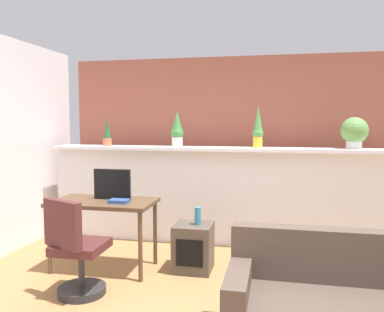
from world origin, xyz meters
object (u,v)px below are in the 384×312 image
potted_plant_2 (258,128)px  office_chair (76,255)px  book_on_desk (119,201)px  tv_monitor (112,184)px  desk (103,208)px  side_cube_shelf (193,247)px  vase_on_shelf (198,216)px  potted_plant_1 (177,130)px  potted_plant_0 (107,133)px  potted_plant_3 (354,132)px

potted_plant_2 → office_chair: size_ratio=0.58×
potted_plant_2 → book_on_desk: size_ratio=2.66×
potted_plant_2 → tv_monitor: (-1.51, -1.04, -0.60)m
desk → book_on_desk: (0.21, -0.08, 0.10)m
side_cube_shelf → desk: bearing=-170.8°
vase_on_shelf → office_chair: bearing=-138.9°
potted_plant_1 → vase_on_shelf: 1.38m
potted_plant_1 → book_on_desk: (-0.33, -1.19, -0.72)m
potted_plant_0 → potted_plant_1: potted_plant_1 is taller
office_chair → potted_plant_0: bearing=104.5°
potted_plant_1 → vase_on_shelf: (0.46, -0.95, -0.89)m
potted_plant_0 → office_chair: bearing=-75.5°
potted_plant_1 → office_chair: bearing=-105.8°
book_on_desk → desk: bearing=159.2°
side_cube_shelf → book_on_desk: (-0.74, -0.24, 0.52)m
potted_plant_1 → office_chair: size_ratio=0.51×
office_chair → vase_on_shelf: (0.96, 0.84, 0.21)m
tv_monitor → potted_plant_3: bearing=21.4°
potted_plant_0 → side_cube_shelf: bearing=-33.8°
potted_plant_2 → side_cube_shelf: bearing=-123.1°
desk → vase_on_shelf: bearing=9.0°
office_chair → vase_on_shelf: office_chair is taller
desk → tv_monitor: tv_monitor is taller
potted_plant_0 → potted_plant_1: bearing=2.2°
potted_plant_3 → side_cube_shelf: potted_plant_3 is taller
book_on_desk → side_cube_shelf: bearing=17.6°
office_chair → book_on_desk: size_ratio=4.56×
potted_plant_2 → side_cube_shelf: (-0.63, -0.97, -1.27)m
potted_plant_1 → potted_plant_3: bearing=0.3°
potted_plant_1 → potted_plant_2: (1.04, 0.01, 0.03)m
desk → potted_plant_0: bearing=111.3°
tv_monitor → side_cube_shelf: size_ratio=0.82×
potted_plant_3 → book_on_desk: size_ratio=1.90×
office_chair → side_cube_shelf: (0.92, 0.84, -0.14)m
potted_plant_2 → potted_plant_3: 1.14m
tv_monitor → vase_on_shelf: tv_monitor is taller
potted_plant_2 → tv_monitor: bearing=-145.5°
potted_plant_1 → tv_monitor: 1.27m
potted_plant_1 → vase_on_shelf: bearing=-64.2°
desk → book_on_desk: book_on_desk is taller
office_chair → book_on_desk: office_chair is taller
potted_plant_3 → potted_plant_2: bearing=180.0°
tv_monitor → side_cube_shelf: 1.11m
potted_plant_3 → tv_monitor: size_ratio=0.92×
potted_plant_3 → potted_plant_0: bearing=-179.1°
book_on_desk → vase_on_shelf: bearing=16.9°
office_chair → vase_on_shelf: size_ratio=4.81×
potted_plant_0 → office_chair: size_ratio=0.43×
tv_monitor → side_cube_shelf: (0.88, 0.07, -0.67)m
potted_plant_1 → office_chair: (-0.51, -1.79, -1.10)m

